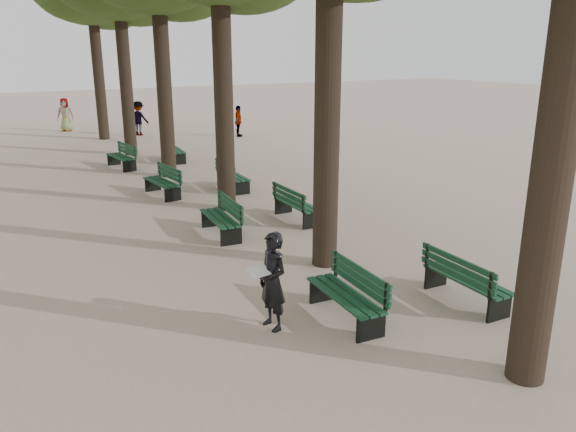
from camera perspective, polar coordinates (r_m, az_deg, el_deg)
ground at (r=9.04m, az=6.50°, el=-12.63°), size 120.00×120.00×0.00m
bench_left_0 at (r=9.61m, az=5.82°, el=-8.93°), size 0.72×1.84×0.92m
bench_left_1 at (r=13.82m, az=-6.86°, el=-0.89°), size 0.75×1.85×0.92m
bench_left_2 at (r=17.87m, az=-12.65°, el=2.85°), size 0.71×1.84×0.92m
bench_left_3 at (r=22.49m, az=-16.57°, el=5.35°), size 0.79×1.86×0.92m
bench_right_0 at (r=10.66m, az=17.62°, el=-7.02°), size 0.67×1.83×0.92m
bench_right_1 at (r=14.92m, az=0.94°, el=0.55°), size 0.64×1.82×0.92m
bench_right_2 at (r=18.36m, az=-5.59°, el=3.54°), size 0.70×1.84×0.92m
bench_right_3 at (r=23.43m, az=-11.39°, el=6.15°), size 0.79×1.86×0.92m
man_with_map at (r=9.07m, az=-1.58°, el=-6.65°), size 0.64×0.69×1.64m
pedestrian_c at (r=29.61m, az=-5.07°, el=9.57°), size 0.80×0.95×1.60m
pedestrian_d at (r=33.80m, az=-21.68°, el=9.55°), size 0.96×0.69×1.82m
pedestrian_b at (r=30.97m, az=-14.92°, el=9.56°), size 1.03×1.09×1.77m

